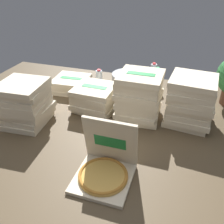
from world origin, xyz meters
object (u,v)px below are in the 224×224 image
Objects in this scene: pizza_stack_right_mid at (190,101)px; pizza_stack_left_far at (95,98)px; pizza_stack_center_far at (139,96)px; open_pizza_box at (105,167)px; water_bottle_0 at (153,74)px; pizza_stack_right_far at (71,84)px; pizza_stack_left_near at (25,103)px; ice_bucket at (128,81)px; water_bottle_2 at (99,81)px; water_bottle_1 at (157,78)px.

pizza_stack_left_far is (-0.82, -0.04, -0.09)m from pizza_stack_right_mid.
pizza_stack_right_mid is at bearing 6.35° from pizza_stack_center_far.
water_bottle_0 is at bearing 88.28° from open_pizza_box.
pizza_stack_left_near is at bearing -96.98° from pizza_stack_right_far.
pizza_stack_left_near reaches higher than pizza_stack_left_far.
pizza_stack_left_near is at bearing -125.10° from ice_bucket.
pizza_stack_left_near is 0.99× the size of pizza_stack_center_far.
water_bottle_2 is (-0.50, -0.36, 0.00)m from water_bottle_0.
pizza_stack_right_far is at bearing 83.02° from pizza_stack_left_near.
pizza_stack_center_far reaches higher than water_bottle_2.
pizza_stack_left_far is (0.47, 0.38, -0.07)m from pizza_stack_left_near.
pizza_stack_right_far is at bearing -160.03° from water_bottle_1.
open_pizza_box is at bearing -54.53° from pizza_stack_right_far.
ice_bucket is (0.55, 0.23, 0.01)m from pizza_stack_right_far.
pizza_stack_center_far reaches higher than open_pizza_box.
water_bottle_2 is at bearing 112.31° from open_pizza_box.
pizza_stack_center_far is at bearing -36.70° from water_bottle_2.
open_pizza_box is 0.91× the size of pizza_stack_left_near.
pizza_stack_left_near is at bearing -141.42° from pizza_stack_left_far.
pizza_stack_left_near reaches higher than water_bottle_2.
open_pizza_box is at bearing -67.69° from water_bottle_2.
pizza_stack_center_far is (0.87, 0.37, 0.02)m from pizza_stack_left_near.
water_bottle_1 and water_bottle_2 have the same top height.
water_bottle_1 is at bearing 19.97° from pizza_stack_right_far.
water_bottle_1 is at bearing 14.28° from ice_bucket.
pizza_stack_center_far is at bearing -66.29° from ice_bucket.
water_bottle_0 is at bearing 51.49° from pizza_stack_left_near.
pizza_stack_right_mid is at bearing -57.94° from water_bottle_1.
pizza_stack_left_near is 1.36m from water_bottle_1.
pizza_stack_right_mid reaches higher than water_bottle_0.
open_pizza_box is 1.29m from pizza_stack_right_far.
open_pizza_box is at bearing -81.37° from ice_bucket.
water_bottle_1 reaches higher than pizza_stack_right_far.
open_pizza_box is at bearing -64.63° from pizza_stack_left_far.
water_bottle_2 is at bearing -147.93° from ice_bucket.
open_pizza_box is 0.91× the size of pizza_stack_right_mid.
open_pizza_box reaches higher than ice_bucket.
water_bottle_0 and water_bottle_2 have the same top height.
pizza_stack_right_far is 0.60m from ice_bucket.
pizza_stack_left_far is (-0.36, 0.76, 0.04)m from open_pizza_box.
water_bottle_2 is at bearing -144.37° from water_bottle_0.
ice_bucket is at bearing 54.90° from pizza_stack_left_near.
pizza_stack_right_far is 1.61× the size of water_bottle_0.
pizza_stack_left_near reaches higher than ice_bucket.
pizza_stack_left_far reaches higher than pizza_stack_right_far.
water_bottle_2 is (-0.10, 0.36, 0.00)m from pizza_stack_left_far.
open_pizza_box is 1.21m from water_bottle_2.
pizza_stack_right_mid reaches higher than ice_bucket.
pizza_stack_right_mid is at bearing -19.64° from water_bottle_2.
water_bottle_0 is (0.24, 0.20, 0.03)m from ice_bucket.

